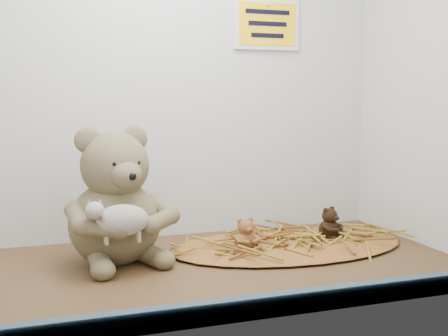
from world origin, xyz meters
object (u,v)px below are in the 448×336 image
object	(u,v)px
toy_lamb	(122,220)
mini_teddy_brown	(329,221)
main_teddy	(114,195)
mini_teddy_tan	(245,233)

from	to	relation	value
toy_lamb	mini_teddy_brown	size ratio (longest dim) A/B	1.77
main_teddy	toy_lamb	distance (cm)	11.13
toy_lamb	mini_teddy_tan	bearing A→B (deg)	15.00
main_teddy	mini_teddy_tan	distance (cm)	30.99
main_teddy	mini_teddy_brown	size ratio (longest dim) A/B	3.77
mini_teddy_brown	mini_teddy_tan	bearing A→B (deg)	160.06
main_teddy	mini_teddy_tan	bearing A→B (deg)	-19.45
main_teddy	toy_lamb	size ratio (longest dim) A/B	2.13
toy_lamb	mini_teddy_tan	distance (cm)	30.96
mini_teddy_brown	main_teddy	bearing A→B (deg)	152.11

